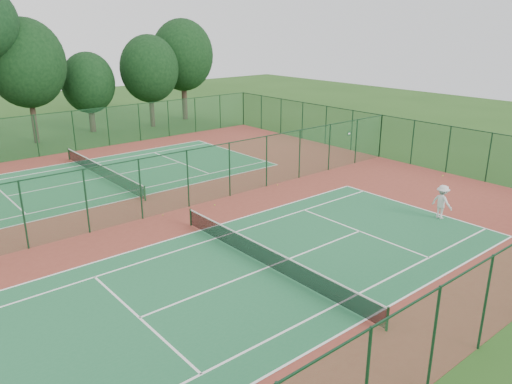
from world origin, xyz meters
TOP-DOWN VIEW (x-y plane):
  - ground at (0.00, 0.00)m, footprint 120.00×120.00m
  - red_pad at (0.00, 0.00)m, footprint 40.00×36.00m
  - court_near at (0.00, -9.00)m, footprint 23.77×10.97m
  - court_far at (0.00, 9.00)m, footprint 23.77×10.97m
  - fence_north at (0.00, 18.00)m, footprint 40.00×0.09m
  - fence_south at (0.00, -18.00)m, footprint 40.00×0.09m
  - fence_east at (20.00, 0.00)m, footprint 0.09×36.00m
  - fence_divider at (0.00, 0.00)m, footprint 40.00×0.09m
  - tennis_net_near at (0.00, -9.00)m, footprint 0.10×12.90m
  - tennis_net_far at (0.00, 9.00)m, footprint 0.10×12.90m
  - player_near at (11.38, -10.70)m, footprint 0.83×1.32m
  - stray_ball_a at (-0.45, -0.33)m, footprint 0.06×0.06m
  - stray_ball_b at (8.40, -0.32)m, footprint 0.07×0.07m
  - stray_ball_c at (2.80, -0.87)m, footprint 0.07×0.07m
  - evergreen_row at (0.50, 24.25)m, footprint 39.00×5.00m

SIDE VIEW (x-z plane):
  - ground at x=0.00m, z-range 0.00..0.00m
  - evergreen_row at x=0.50m, z-range -6.00..6.00m
  - red_pad at x=0.00m, z-range 0.00..0.01m
  - court_near at x=0.00m, z-range 0.01..0.02m
  - court_far at x=0.00m, z-range 0.01..0.02m
  - stray_ball_a at x=-0.45m, z-range 0.01..0.07m
  - stray_ball_b at x=8.40m, z-range 0.01..0.08m
  - stray_ball_c at x=2.80m, z-range 0.01..0.08m
  - tennis_net_near at x=0.00m, z-range 0.06..1.03m
  - tennis_net_far at x=0.00m, z-range 0.06..1.03m
  - player_near at x=11.38m, z-range 0.02..1.96m
  - fence_east at x=20.00m, z-range 0.01..3.51m
  - fence_north at x=0.00m, z-range 0.01..3.51m
  - fence_south at x=0.00m, z-range 0.01..3.51m
  - fence_divider at x=0.00m, z-range 0.01..3.51m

